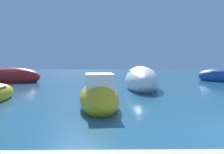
{
  "coord_description": "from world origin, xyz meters",
  "views": [
    {
      "loc": [
        -4.23,
        -5.84,
        2.01
      ],
      "look_at": [
        -3.98,
        10.16,
        0.79
      ],
      "focal_mm": 37.89,
      "sensor_mm": 36.0,
      "label": 1
    }
  ],
  "objects_px": {
    "moored_boat_1": "(219,77)",
    "moored_boat_6": "(99,97)",
    "moored_boat_7": "(14,77)",
    "moored_boat_2": "(141,80)"
  },
  "relations": [
    {
      "from": "moored_boat_1",
      "to": "moored_boat_6",
      "type": "bearing_deg",
      "value": 97.13
    },
    {
      "from": "moored_boat_1",
      "to": "moored_boat_7",
      "type": "distance_m",
      "value": 18.21
    },
    {
      "from": "moored_boat_6",
      "to": "moored_boat_7",
      "type": "xyz_separation_m",
      "value": [
        -7.79,
        10.92,
        -0.01
      ]
    },
    {
      "from": "moored_boat_2",
      "to": "moored_boat_7",
      "type": "distance_m",
      "value": 11.25
    },
    {
      "from": "moored_boat_1",
      "to": "moored_boat_7",
      "type": "xyz_separation_m",
      "value": [
        -18.19,
        -0.73,
        0.04
      ]
    },
    {
      "from": "moored_boat_1",
      "to": "moored_boat_6",
      "type": "relative_size",
      "value": 1.02
    },
    {
      "from": "moored_boat_2",
      "to": "moored_boat_6",
      "type": "distance_m",
      "value": 7.24
    },
    {
      "from": "moored_boat_2",
      "to": "moored_boat_7",
      "type": "relative_size",
      "value": 1.43
    },
    {
      "from": "moored_boat_2",
      "to": "moored_boat_6",
      "type": "xyz_separation_m",
      "value": [
        -2.66,
        -6.73,
        -0.09
      ]
    },
    {
      "from": "moored_boat_1",
      "to": "moored_boat_2",
      "type": "distance_m",
      "value": 9.17
    }
  ]
}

